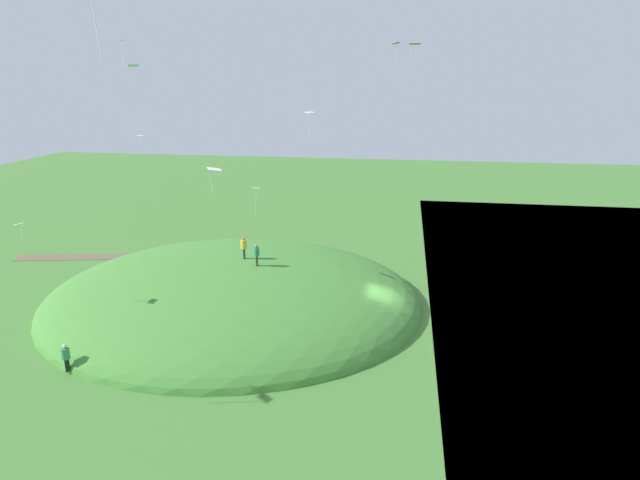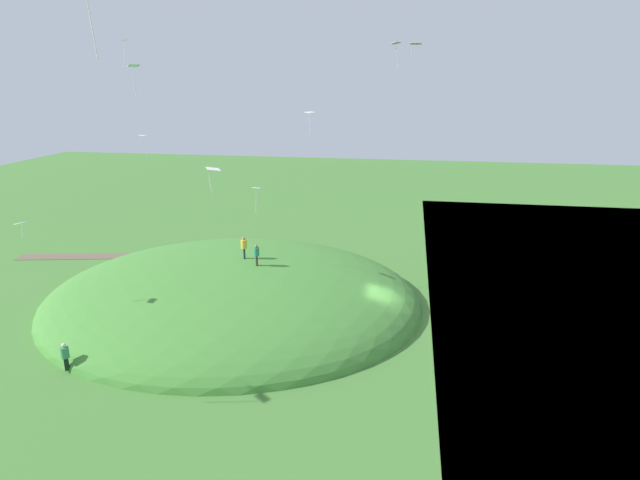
# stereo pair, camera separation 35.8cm
# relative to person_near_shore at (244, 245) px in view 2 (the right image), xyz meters

# --- Properties ---
(ground_plane) EXTENTS (160.00, 160.00, 0.00)m
(ground_plane) POSITION_rel_person_near_shore_xyz_m (-11.21, 2.46, -4.20)
(ground_plane) COLOR #447932
(grass_hill) EXTENTS (29.24, 26.60, 6.23)m
(grass_hill) POSITION_rel_person_near_shore_xyz_m (0.67, 1.12, -4.20)
(grass_hill) COLOR #448434
(grass_hill) RESTS_ON ground_plane
(dirt_path) EXTENTS (16.63, 5.14, 0.04)m
(dirt_path) POSITION_rel_person_near_shore_xyz_m (16.55, -7.00, -4.18)
(dirt_path) COLOR brown
(dirt_path) RESTS_ON ground_plane
(person_near_shore) EXTENTS (0.63, 0.63, 1.77)m
(person_near_shore) POSITION_rel_person_near_shore_xyz_m (0.00, 0.00, 0.00)
(person_near_shore) COLOR #1D2E4E
(person_near_shore) RESTS_ON grass_hill
(person_on_hilltop) EXTENTS (0.67, 0.67, 1.78)m
(person_on_hilltop) POSITION_rel_person_near_shore_xyz_m (6.89, 13.14, -2.95)
(person_on_hilltop) COLOR black
(person_on_hilltop) RESTS_ON grass_hill
(person_watching_kites) EXTENTS (0.59, 0.59, 1.67)m
(person_watching_kites) POSITION_rel_person_near_shore_xyz_m (-1.41, 1.39, -0.08)
(person_watching_kites) COLOR #353325
(person_watching_kites) RESTS_ON grass_hill
(kite_0) EXTENTS (1.19, 1.34, 1.46)m
(kite_0) POSITION_rel_person_near_shore_xyz_m (-1.05, 8.34, 7.31)
(kite_0) COLOR white
(kite_1) EXTENTS (1.00, 0.76, 1.28)m
(kite_1) POSITION_rel_person_near_shore_xyz_m (-12.47, -8.70, 15.18)
(kite_1) COLOR silver
(kite_2) EXTENTS (0.60, 0.71, 1.10)m
(kite_2) POSITION_rel_person_near_shore_xyz_m (11.30, 9.70, 3.78)
(kite_2) COLOR white
(kite_3) EXTENTS (0.72, 0.81, 2.19)m
(kite_3) POSITION_rel_person_near_shore_xyz_m (11.49, -5.60, 15.29)
(kite_3) COLOR white
(kite_4) EXTENTS (0.83, 0.95, 1.85)m
(kite_4) POSITION_rel_person_near_shore_xyz_m (-11.09, -2.56, 14.77)
(kite_4) COLOR silver
(kite_6) EXTENTS (0.76, 0.62, 2.10)m
(kite_6) POSITION_rel_person_near_shore_xyz_m (-1.39, 0.63, 4.51)
(kite_6) COLOR white
(kite_8) EXTENTS (0.96, 0.95, 2.17)m
(kite_8) POSITION_rel_person_near_shore_xyz_m (7.08, 1.44, 13.18)
(kite_8) COLOR white
(kite_9) EXTENTS (1.03, 0.95, 2.23)m
(kite_9) POSITION_rel_person_near_shore_xyz_m (11.00, -6.57, 7.46)
(kite_9) COLOR silver
(kite_11) EXTENTS (0.95, 1.05, 1.83)m
(kite_11) POSITION_rel_person_near_shore_xyz_m (-4.54, -4.30, 9.81)
(kite_11) COLOR white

